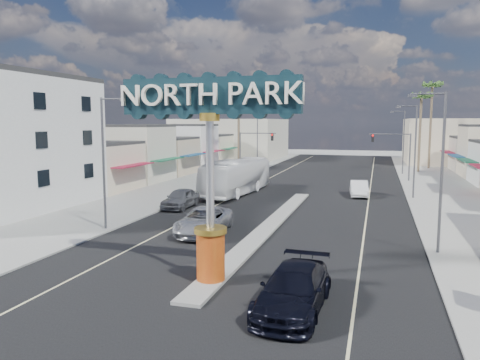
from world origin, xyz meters
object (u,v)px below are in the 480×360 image
Objects in this scene: suv_right at (294,290)px; traffic_signal_right at (395,147)px; streetlight_r_mid at (413,146)px; palm_right_mid at (421,100)px; palm_right_far at (432,90)px; palm_left_far at (239,94)px; car_parked_right at (359,189)px; streetlight_r_far at (402,139)px; car_parked_left at (181,198)px; streetlight_l_near at (105,157)px; streetlight_r_near at (439,164)px; traffic_signal_left at (253,145)px; city_bus at (237,177)px; suv_left at (204,221)px; streetlight_l_mid at (209,144)px; streetlight_l_far at (258,137)px; gateway_sign at (210,155)px.

traffic_signal_right is at bearing 85.77° from suv_right.
palm_right_mid reaches higher than streetlight_r_mid.
palm_right_mid is at bearing -108.43° from palm_right_far.
palm_right_far is at bearing 72.10° from traffic_signal_right.
traffic_signal_right is 24.09m from palm_left_far.
traffic_signal_right is 0.43× the size of palm_right_far.
car_parked_right is at bearing 89.77° from suv_right.
streetlight_r_far is 38.44m from car_parked_left.
streetlight_l_near is 20.87m from streetlight_r_near.
traffic_signal_left is 1.02× the size of suv_right.
traffic_signal_left is at bearing 87.90° from streetlight_l_near.
traffic_signal_right is at bearing 0.00° from traffic_signal_left.
city_bus is at bearing -176.01° from car_parked_right.
palm_right_mid is at bearing 57.31° from streetlight_r_far.
palm_right_mid is 57.61m from suv_right.
streetlight_l_near is 40.59m from palm_left_far.
suv_left is at bearing -126.54° from streetlight_r_mid.
traffic_signal_left is at bearing 103.48° from city_bus.
streetlight_l_near is 1.00× the size of streetlight_r_near.
palm_right_mid reaches higher than streetlight_l_mid.
streetlight_r_near and streetlight_r_mid have the same top height.
streetlight_l_far is (0.00, 22.00, 0.00)m from streetlight_l_mid.
traffic_signal_left is 1.00× the size of traffic_signal_right.
streetlight_l_near is 0.70× the size of city_bus.
gateway_sign is at bearing -103.53° from palm_right_mid.
traffic_signal_left is at bearing -157.80° from streetlight_r_far.
streetlight_r_near is at bearing -59.64° from palm_left_far.
streetlight_l_mid and streetlight_r_near have the same top height.
suv_left is (6.71, 0.90, -4.21)m from streetlight_l_near.
streetlight_l_mid reaches higher than car_parked_left.
traffic_signal_right is at bearing 95.10° from streetlight_r_mid.
streetlight_l_mid reaches higher than suv_right.
suv_left is 0.48× the size of city_bus.
city_bus reaches higher than car_parked_left.
streetlight_l_near is (-1.25, -33.99, 0.79)m from traffic_signal_left.
streetlight_r_near is 1.46× the size of suv_left.
streetlight_r_far is at bearing 66.07° from suv_left.
suv_left is (-12.91, -33.09, -3.42)m from traffic_signal_right.
streetlight_l_far is at bearing -170.31° from palm_right_mid.
streetlight_l_mid is 35.44m from palm_right_mid.
gateway_sign is 1.48× the size of suv_left.
gateway_sign is 0.71× the size of city_bus.
streetlight_l_mid and streetlight_l_far have the same top height.
streetlight_l_mid is at bearing 158.11° from city_bus.
car_parked_right is (5.50, 28.18, -5.14)m from gateway_sign.
streetlight_r_near is at bearing -8.58° from suv_left.
suv_right is (4.21, -2.07, -5.07)m from gateway_sign.
gateway_sign is at bearing -101.78° from streetlight_r_far.
traffic_signal_left is 18.37m from traffic_signal_right.
streetlight_l_far is at bearing 90.00° from streetlight_l_near.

